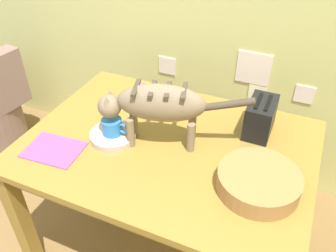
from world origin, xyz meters
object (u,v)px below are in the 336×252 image
book_stack (151,96)px  wicker_basket (259,181)px  cat (157,105)px  toaster (260,117)px  saucer_bowl (113,135)px  dining_table (168,157)px  magazine (54,150)px  coffee_mug (113,126)px

book_stack → wicker_basket: (0.68, -0.42, 0.02)m
cat → toaster: (0.41, 0.26, -0.12)m
cat → saucer_bowl: bearing=90.0°
book_stack → cat: bearing=-59.2°
toaster → saucer_bowl: bearing=-152.2°
dining_table → book_stack: size_ratio=6.87×
book_stack → toaster: (0.60, -0.05, 0.06)m
cat → saucer_bowl: (-0.20, -0.06, -0.19)m
cat → magazine: bearing=104.6°
magazine → book_stack: book_stack is taller
saucer_bowl → toaster: bearing=27.8°
cat → book_stack: 0.41m
cat → book_stack: cat is taller
dining_table → toaster: 0.47m
dining_table → saucer_bowl: saucer_bowl is taller
dining_table → cat: bearing=-168.2°
dining_table → magazine: magazine is taller
toaster → book_stack: bearing=175.2°
magazine → wicker_basket: wicker_basket is taller
dining_table → magazine: size_ratio=5.29×
dining_table → coffee_mug: bearing=-164.3°
toaster → coffee_mug: bearing=-152.1°
saucer_bowl → coffee_mug: coffee_mug is taller
dining_table → wicker_basket: 0.47m
magazine → book_stack: bearing=64.3°
book_stack → wicker_basket: bearing=-31.9°
dining_table → toaster: size_ratio=6.60×
coffee_mug → toaster: (0.61, 0.32, 0.02)m
saucer_bowl → toaster: (0.61, 0.32, 0.07)m
cat → wicker_basket: (0.49, -0.11, -0.16)m
coffee_mug → wicker_basket: (0.69, -0.05, -0.03)m
coffee_mug → book_stack: (0.01, 0.37, -0.05)m
coffee_mug → toaster: toaster is taller
magazine → saucer_bowl: bearing=37.7°
dining_table → coffee_mug: coffee_mug is taller
book_stack → toaster: size_ratio=0.96×
cat → toaster: size_ratio=3.29×
dining_table → coffee_mug: 0.30m
toaster → cat: bearing=-147.3°
magazine → toaster: (0.82, 0.51, 0.08)m
cat → toaster: bearing=-73.8°
book_stack → toaster: 0.60m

